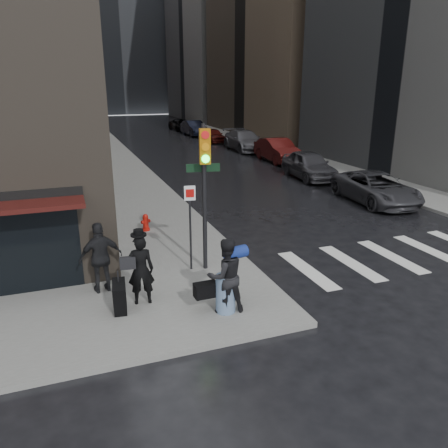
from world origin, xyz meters
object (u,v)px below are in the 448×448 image
(man_greycoat, at_px, (101,258))
(parked_car_3, at_px, (245,140))
(man_jeans, at_px, (225,276))
(parked_car_0, at_px, (376,188))
(parked_car_1, at_px, (309,165))
(parked_car_6, at_px, (182,125))
(fire_hydrant, at_px, (146,223))
(man_overcoat, at_px, (136,274))
(parked_car_2, at_px, (278,150))
(traffic_light, at_px, (203,179))
(parked_car_5, at_px, (194,128))
(parked_car_4, at_px, (213,135))

(man_greycoat, distance_m, parked_car_3, 27.12)
(man_jeans, xyz_separation_m, parked_car_0, (10.50, 7.62, -0.38))
(parked_car_1, bearing_deg, parked_car_6, 95.39)
(man_jeans, height_order, parked_car_6, man_jeans)
(fire_hydrant, distance_m, parked_car_0, 11.22)
(man_overcoat, relative_size, man_greycoat, 1.04)
(man_greycoat, distance_m, fire_hydrant, 5.09)
(parked_car_2, bearing_deg, man_jeans, -118.03)
(traffic_light, height_order, parked_car_5, traffic_light)
(man_greycoat, height_order, parked_car_4, man_greycoat)
(traffic_light, height_order, parked_car_1, traffic_light)
(parked_car_5, distance_m, parked_car_6, 5.95)
(parked_car_1, xyz_separation_m, parked_car_3, (0.83, 11.89, 0.01))
(man_greycoat, relative_size, parked_car_2, 0.38)
(parked_car_0, height_order, parked_car_3, parked_car_3)
(man_jeans, relative_size, man_greycoat, 0.98)
(man_greycoat, distance_m, parked_car_5, 37.49)
(man_jeans, bearing_deg, parked_car_6, -105.16)
(parked_car_3, relative_size, parked_car_4, 1.47)
(traffic_light, bearing_deg, man_overcoat, -136.16)
(fire_hydrant, relative_size, parked_car_3, 0.11)
(man_jeans, bearing_deg, traffic_light, -98.19)
(man_jeans, relative_size, parked_car_1, 0.39)
(man_greycoat, height_order, parked_car_0, man_greycoat)
(parked_car_2, bearing_deg, traffic_light, -120.95)
(man_jeans, distance_m, parked_car_1, 17.08)
(parked_car_1, bearing_deg, man_greycoat, -133.32)
(parked_car_0, bearing_deg, parked_car_4, 95.67)
(parked_car_0, bearing_deg, man_jeans, -138.56)
(traffic_light, distance_m, parked_car_3, 25.44)
(man_greycoat, xyz_separation_m, traffic_light, (2.98, 0.41, 1.80))
(fire_hydrant, bearing_deg, parked_car_4, 65.70)
(parked_car_0, relative_size, parked_car_2, 1.02)
(traffic_light, bearing_deg, parked_car_3, 74.41)
(man_overcoat, distance_m, man_jeans, 2.22)
(man_overcoat, xyz_separation_m, man_greycoat, (-0.74, 1.10, 0.12))
(man_overcoat, height_order, man_greycoat, man_overcoat)
(man_overcoat, height_order, traffic_light, traffic_light)
(traffic_light, bearing_deg, parked_car_5, 83.91)
(man_jeans, xyz_separation_m, parked_car_6, (10.46, 43.29, -0.44))
(parked_car_0, xyz_separation_m, parked_car_6, (-0.05, 35.67, -0.05))
(parked_car_3, height_order, parked_car_4, parked_car_3)
(traffic_light, distance_m, parked_car_6, 42.03)
(fire_hydrant, xyz_separation_m, parked_car_1, (11.06, 6.78, 0.38))
(fire_hydrant, xyz_separation_m, parked_car_5, (10.94, 30.56, 0.35))
(man_jeans, height_order, parked_car_0, man_jeans)
(man_overcoat, bearing_deg, parked_car_1, -127.17)
(man_overcoat, relative_size, parked_car_4, 0.52)
(man_greycoat, relative_size, parked_car_4, 0.50)
(parked_car_2, xyz_separation_m, parked_car_6, (-0.84, 23.78, -0.17))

